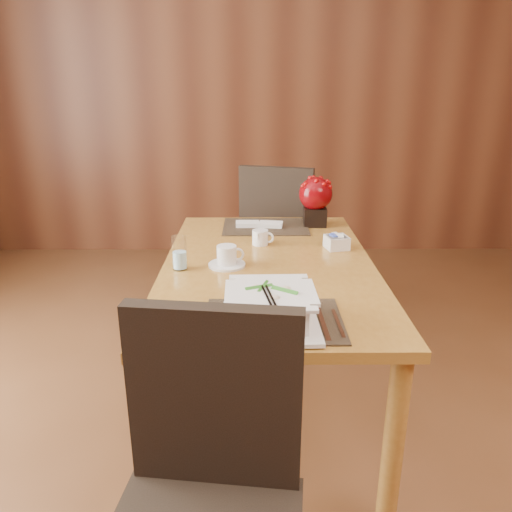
{
  "coord_description": "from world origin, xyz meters",
  "views": [
    {
      "loc": [
        -0.07,
        -1.41,
        1.49
      ],
      "look_at": [
        -0.06,
        0.35,
        0.87
      ],
      "focal_mm": 35.0,
      "sensor_mm": 36.0,
      "label": 1
    }
  ],
  "objects_px": {
    "coffee_cup": "(227,257)",
    "sugar_caddy": "(337,242)",
    "creamer_jug": "(260,237)",
    "dining_table": "(268,284)",
    "bread_plate": "(193,333)",
    "soup_setting": "(270,309)",
    "near_chair": "(207,491)",
    "far_chair": "(280,233)",
    "water_glass": "(179,253)",
    "berry_decor": "(315,198)"
  },
  "relations": [
    {
      "from": "berry_decor",
      "to": "far_chair",
      "type": "xyz_separation_m",
      "value": [
        -0.16,
        0.45,
        -0.33
      ]
    },
    {
      "from": "coffee_cup",
      "to": "creamer_jug",
      "type": "height_order",
      "value": "coffee_cup"
    },
    {
      "from": "near_chair",
      "to": "far_chair",
      "type": "bearing_deg",
      "value": 89.27
    },
    {
      "from": "far_chair",
      "to": "water_glass",
      "type": "bearing_deg",
      "value": 82.38
    },
    {
      "from": "sugar_caddy",
      "to": "near_chair",
      "type": "relative_size",
      "value": 0.1
    },
    {
      "from": "water_glass",
      "to": "creamer_jug",
      "type": "distance_m",
      "value": 0.47
    },
    {
      "from": "bread_plate",
      "to": "soup_setting",
      "type": "bearing_deg",
      "value": 11.17
    },
    {
      "from": "near_chair",
      "to": "water_glass",
      "type": "bearing_deg",
      "value": 107.71
    },
    {
      "from": "coffee_cup",
      "to": "sugar_caddy",
      "type": "bearing_deg",
      "value": 24.61
    },
    {
      "from": "creamer_jug",
      "to": "berry_decor",
      "type": "xyz_separation_m",
      "value": [
        0.3,
        0.33,
        0.11
      ]
    },
    {
      "from": "soup_setting",
      "to": "berry_decor",
      "type": "relative_size",
      "value": 1.19
    },
    {
      "from": "coffee_cup",
      "to": "far_chair",
      "type": "xyz_separation_m",
      "value": [
        0.28,
        1.08,
        -0.22
      ]
    },
    {
      "from": "coffee_cup",
      "to": "sugar_caddy",
      "type": "xyz_separation_m",
      "value": [
        0.5,
        0.23,
        -0.01
      ]
    },
    {
      "from": "creamer_jug",
      "to": "soup_setting",
      "type": "bearing_deg",
      "value": -69.71
    },
    {
      "from": "water_glass",
      "to": "dining_table",
      "type": "bearing_deg",
      "value": 10.94
    },
    {
      "from": "water_glass",
      "to": "far_chair",
      "type": "height_order",
      "value": "far_chair"
    },
    {
      "from": "coffee_cup",
      "to": "dining_table",
      "type": "bearing_deg",
      "value": 11.23
    },
    {
      "from": "soup_setting",
      "to": "bread_plate",
      "type": "relative_size",
      "value": 2.22
    },
    {
      "from": "bread_plate",
      "to": "far_chair",
      "type": "relative_size",
      "value": 0.14
    },
    {
      "from": "sugar_caddy",
      "to": "far_chair",
      "type": "height_order",
      "value": "far_chair"
    },
    {
      "from": "coffee_cup",
      "to": "sugar_caddy",
      "type": "relative_size",
      "value": 1.59
    },
    {
      "from": "water_glass",
      "to": "berry_decor",
      "type": "xyz_separation_m",
      "value": [
        0.64,
        0.66,
        0.08
      ]
    },
    {
      "from": "dining_table",
      "to": "bread_plate",
      "type": "xyz_separation_m",
      "value": [
        -0.25,
        -0.63,
        0.1
      ]
    },
    {
      "from": "soup_setting",
      "to": "berry_decor",
      "type": "xyz_separation_m",
      "value": [
        0.28,
        1.18,
        0.09
      ]
    },
    {
      "from": "dining_table",
      "to": "coffee_cup",
      "type": "distance_m",
      "value": 0.23
    },
    {
      "from": "bread_plate",
      "to": "creamer_jug",
      "type": "bearing_deg",
      "value": 76.09
    },
    {
      "from": "berry_decor",
      "to": "water_glass",
      "type": "bearing_deg",
      "value": -133.93
    },
    {
      "from": "soup_setting",
      "to": "bread_plate",
      "type": "xyz_separation_m",
      "value": [
        -0.24,
        -0.05,
        -0.06
      ]
    },
    {
      "from": "dining_table",
      "to": "creamer_jug",
      "type": "height_order",
      "value": "creamer_jug"
    },
    {
      "from": "creamer_jug",
      "to": "far_chair",
      "type": "height_order",
      "value": "far_chair"
    },
    {
      "from": "coffee_cup",
      "to": "sugar_caddy",
      "type": "distance_m",
      "value": 0.55
    },
    {
      "from": "coffee_cup",
      "to": "bread_plate",
      "type": "relative_size",
      "value": 1.11
    },
    {
      "from": "berry_decor",
      "to": "near_chair",
      "type": "xyz_separation_m",
      "value": [
        -0.44,
        -1.66,
        -0.34
      ]
    },
    {
      "from": "water_glass",
      "to": "far_chair",
      "type": "relative_size",
      "value": 0.14
    },
    {
      "from": "soup_setting",
      "to": "bread_plate",
      "type": "height_order",
      "value": "soup_setting"
    },
    {
      "from": "creamer_jug",
      "to": "bread_plate",
      "type": "height_order",
      "value": "creamer_jug"
    },
    {
      "from": "sugar_caddy",
      "to": "soup_setting",
      "type": "bearing_deg",
      "value": -113.23
    },
    {
      "from": "creamer_jug",
      "to": "bread_plate",
      "type": "bearing_deg",
      "value": -85.01
    },
    {
      "from": "coffee_cup",
      "to": "near_chair",
      "type": "distance_m",
      "value": 1.06
    },
    {
      "from": "soup_setting",
      "to": "near_chair",
      "type": "height_order",
      "value": "near_chair"
    },
    {
      "from": "berry_decor",
      "to": "far_chair",
      "type": "bearing_deg",
      "value": 109.68
    },
    {
      "from": "bread_plate",
      "to": "near_chair",
      "type": "distance_m",
      "value": 0.48
    },
    {
      "from": "dining_table",
      "to": "water_glass",
      "type": "bearing_deg",
      "value": -169.06
    },
    {
      "from": "sugar_caddy",
      "to": "bread_plate",
      "type": "bearing_deg",
      "value": -124.79
    },
    {
      "from": "water_glass",
      "to": "creamer_jug",
      "type": "relative_size",
      "value": 1.45
    },
    {
      "from": "creamer_jug",
      "to": "near_chair",
      "type": "relative_size",
      "value": 0.1
    },
    {
      "from": "water_glass",
      "to": "coffee_cup",
      "type": "bearing_deg",
      "value": 10.68
    },
    {
      "from": "water_glass",
      "to": "bread_plate",
      "type": "height_order",
      "value": "water_glass"
    },
    {
      "from": "bread_plate",
      "to": "dining_table",
      "type": "bearing_deg",
      "value": 68.27
    },
    {
      "from": "coffee_cup",
      "to": "far_chair",
      "type": "bearing_deg",
      "value": 75.4
    }
  ]
}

